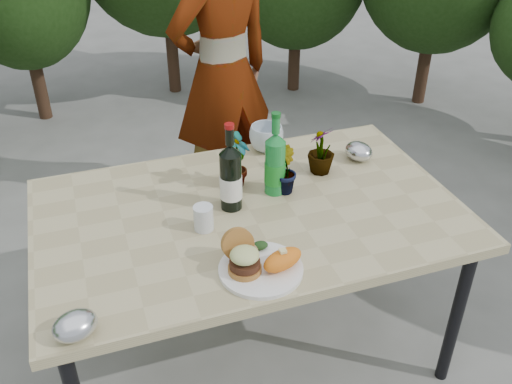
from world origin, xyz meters
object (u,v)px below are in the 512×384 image
object	(u,v)px
dinner_plate	(261,269)
person	(223,74)
wine_bottle	(231,178)
patio_table	(249,222)

from	to	relation	value
dinner_plate	person	bearing A→B (deg)	78.65
wine_bottle	person	xyz separation A→B (m)	(0.28, 1.07, -0.02)
patio_table	dinner_plate	world-z (taller)	dinner_plate
patio_table	wine_bottle	size ratio (longest dim) A/B	4.54
patio_table	person	distance (m)	1.15
dinner_plate	person	world-z (taller)	person
wine_bottle	dinner_plate	bearing A→B (deg)	-99.20
patio_table	person	size ratio (longest dim) A/B	0.93
patio_table	wine_bottle	bearing A→B (deg)	144.97
dinner_plate	person	xyz separation A→B (m)	(0.29, 1.46, 0.10)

